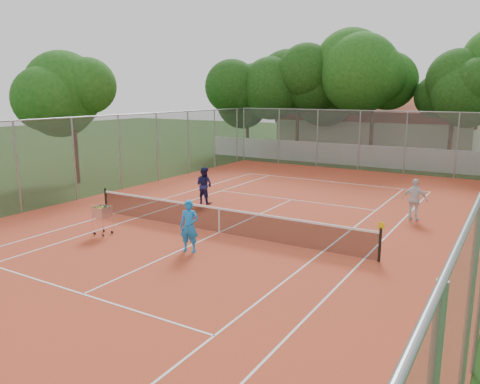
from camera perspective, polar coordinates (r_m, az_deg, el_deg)
The scene contains 12 objects.
ground at distance 17.58m, azimuth -2.53°, elevation -5.02°, with size 120.00×120.00×0.00m, color #16330D.
court_pad at distance 17.57m, azimuth -2.53°, elevation -4.99°, with size 18.00×34.00×0.02m, color #B84123.
court_lines at distance 17.57m, azimuth -2.53°, elevation -4.95°, with size 10.98×23.78×0.01m, color white.
tennis_net at distance 17.43m, azimuth -2.55°, elevation -3.42°, with size 11.88×0.10×0.98m, color black.
perimeter_fence at distance 17.10m, azimuth -2.60°, elevation 1.40°, with size 18.00×34.00×4.00m, color slate.
boundary_wall at distance 34.56m, azimuth 15.19°, elevation 4.28°, with size 26.00×0.30×1.50m, color silver.
clubhouse at distance 44.55m, azimuth 16.42°, elevation 7.73°, with size 16.40×9.00×4.40m, color beige.
tropical_trees at distance 37.17m, azimuth 16.87°, elevation 11.28°, with size 29.00×19.00×10.00m, color #11350D.
player_near at distance 15.34m, azimuth -6.21°, elevation -4.17°, with size 0.63×0.42×1.74m, color #1A82DE.
player_far_left at distance 22.04m, azimuth -4.39°, elevation 0.83°, with size 0.84×0.66×1.74m, color #1A1B4E.
player_far_right at distance 20.33m, azimuth 20.52°, elevation -0.88°, with size 1.01×0.42×1.72m, color silver.
ball_hopper at distance 17.89m, azimuth -16.42°, elevation -3.20°, with size 0.56×0.56×1.16m, color silver.
Camera 1 is at (9.33, -13.98, 5.14)m, focal length 35.00 mm.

